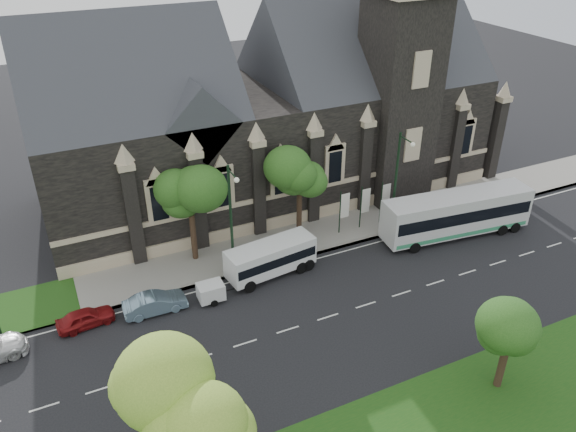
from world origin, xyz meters
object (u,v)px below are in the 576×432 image
street_lamp_near (397,179)px  box_trailer (211,292)px  sedan (155,303)px  car_far_red (86,318)px  banner_flag_right (384,199)px  tree_park_near (188,400)px  tree_park_east (513,320)px  banner_flag_left (343,208)px  tree_walk_right (301,169)px  tour_coach (457,214)px  tree_walk_left (191,192)px  street_lamp_mid (232,217)px  shuttle_bus (271,257)px  banner_flag_center (364,203)px

street_lamp_near → box_trailer: size_ratio=3.45×
box_trailer → sedan: bearing=173.5°
box_trailer → car_far_red: bearing=173.9°
banner_flag_right → sedan: bearing=-170.5°
tree_park_near → tree_park_east: 18.04m
banner_flag_left → banner_flag_right: same height
tree_walk_right → tour_coach: size_ratio=0.60×
tour_coach → box_trailer: bearing=-174.4°
street_lamp_near → tour_coach: street_lamp_near is taller
car_far_red → tree_walk_left: bearing=-68.8°
tree_walk_right → car_far_red: size_ratio=2.10×
tree_park_east → street_lamp_mid: size_ratio=0.70×
tree_walk_right → sedan: bearing=-159.1°
banner_flag_left → tour_coach: bearing=-26.7°
shuttle_bus → tree_park_near: bearing=-131.6°
banner_flag_center → car_far_red: 23.36m
banner_flag_left → banner_flag_center: size_ratio=1.00×
street_lamp_near → shuttle_bus: 12.04m
tour_coach → box_trailer: tour_coach is taller
banner_flag_left → tree_park_near: bearing=-135.5°
street_lamp_mid → tour_coach: street_lamp_mid is taller
sedan → car_far_red: (-4.49, 0.53, -0.07)m
tree_park_near → tree_walk_left: bearing=72.9°
box_trailer → car_far_red: (-8.29, 1.03, -0.16)m
banner_flag_center → box_trailer: bearing=-165.1°
banner_flag_right → street_lamp_mid: bearing=-172.4°
tree_walk_left → sedan: size_ratio=1.79×
sedan → tree_park_near: bearing=175.5°
tree_park_east → sedan: tree_park_east is taller
banner_flag_left → banner_flag_center: 2.00m
tree_park_near → banner_flag_right: size_ratio=2.14×
banner_flag_left → sedan: 17.06m
banner_flag_center → sedan: bearing=-169.5°
box_trailer → car_far_red: size_ratio=0.70×
street_lamp_mid → tour_coach: 19.01m
street_lamp_near → sedan: size_ratio=2.11×
tour_coach → shuttle_bus: size_ratio=1.85×
banner_flag_left → box_trailer: (-12.82, -3.95, -1.59)m
tree_walk_left → car_far_red: tree_walk_left is taller
tree_walk_left → sedan: bearing=-131.4°
sedan → banner_flag_left: bearing=-77.1°
banner_flag_left → car_far_red: 21.39m
tree_walk_left → sedan: 8.52m
banner_flag_right → box_trailer: (-16.82, -3.95, -1.59)m
tree_walk_right → banner_flag_center: tree_walk_right is taller
banner_flag_left → banner_flag_center: (2.00, 0.00, 0.00)m
shuttle_bus → box_trailer: size_ratio=2.68×
banner_flag_right → sedan: 20.98m
banner_flag_left → banner_flag_center: same height
tour_coach → street_lamp_mid: bearing=179.2°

